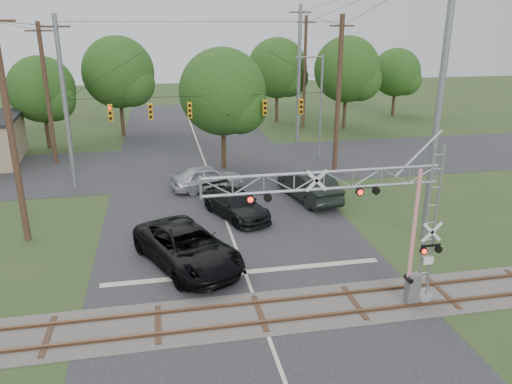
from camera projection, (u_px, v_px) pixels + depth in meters
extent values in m
plane|color=#2C441F|center=(271.00, 344.00, 18.02)|extent=(160.00, 160.00, 0.00)
cube|color=#242426|center=(231.00, 234.00, 27.29)|extent=(14.00, 90.00, 0.02)
cube|color=#242426|center=(206.00, 165.00, 40.28)|extent=(90.00, 12.00, 0.02)
cube|color=#514D46|center=(260.00, 314.00, 19.87)|extent=(90.00, 3.20, 0.05)
cube|color=brown|center=(264.00, 322.00, 19.18)|extent=(90.00, 0.12, 0.14)
cube|color=brown|center=(256.00, 302.00, 20.52)|extent=(90.00, 0.12, 0.14)
cylinder|color=gray|center=(421.00, 297.00, 20.79)|extent=(0.83, 0.83, 0.28)
cube|color=silver|center=(429.00, 261.00, 19.92)|extent=(0.42, 0.03, 0.32)
cube|color=slate|center=(412.00, 289.00, 20.34)|extent=(0.51, 0.42, 1.39)
cube|color=red|center=(414.00, 226.00, 19.38)|extent=(0.13, 0.08, 4.62)
cylinder|color=gray|center=(65.00, 105.00, 32.96)|extent=(0.32, 0.32, 11.50)
cylinder|color=#40291D|center=(338.00, 97.00, 36.42)|extent=(0.36, 0.36, 11.50)
cylinder|color=black|center=(208.00, 96.00, 34.57)|extent=(19.00, 0.03, 0.03)
cube|color=orange|center=(110.00, 113.00, 33.67)|extent=(0.30, 0.30, 1.10)
cube|color=orange|center=(151.00, 111.00, 34.15)|extent=(0.30, 0.30, 1.10)
cube|color=orange|center=(190.00, 110.00, 34.64)|extent=(0.30, 0.30, 1.10)
cube|color=orange|center=(228.00, 109.00, 35.12)|extent=(0.30, 0.30, 1.10)
cube|color=orange|center=(265.00, 108.00, 35.61)|extent=(0.30, 0.30, 1.10)
cube|color=orange|center=(301.00, 106.00, 36.09)|extent=(0.30, 0.30, 1.10)
imported|color=black|center=(187.00, 247.00, 23.56)|extent=(5.59, 7.41, 1.87)
imported|color=black|center=(236.00, 204.00, 29.48)|extent=(4.02, 5.75, 1.54)
imported|color=#A9ABB1|center=(208.00, 178.00, 34.21)|extent=(5.31, 3.09, 1.70)
imported|color=black|center=(309.00, 186.00, 32.25)|extent=(3.02, 6.01, 1.89)
cylinder|color=gray|center=(321.00, 108.00, 40.78)|extent=(0.19, 0.19, 8.53)
cylinder|color=gray|center=(311.00, 57.00, 39.28)|extent=(1.90, 0.11, 0.11)
cube|color=slate|center=(300.00, 58.00, 39.12)|extent=(0.57, 0.24, 0.14)
cylinder|color=#40291D|center=(47.00, 95.00, 39.04)|extent=(0.34, 0.34, 11.02)
cube|color=#40291D|center=(39.00, 31.00, 37.47)|extent=(2.00, 0.12, 0.12)
cylinder|color=gray|center=(299.00, 76.00, 45.82)|extent=(0.34, 0.34, 12.43)
cube|color=#40291D|center=(301.00, 12.00, 44.02)|extent=(2.00, 0.12, 0.12)
cylinder|color=#40291D|center=(10.00, 131.00, 24.68)|extent=(0.34, 0.34, 11.76)
cylinder|color=gray|center=(439.00, 105.00, 24.39)|extent=(0.34, 0.34, 14.35)
cylinder|color=#40291D|center=(305.00, 73.00, 52.85)|extent=(0.34, 0.34, 11.54)
cube|color=#40291D|center=(306.00, 22.00, 51.19)|extent=(2.00, 0.12, 0.12)
cylinder|color=#382819|center=(47.00, 128.00, 45.04)|extent=(0.36, 0.36, 3.77)
sphere|color=#1F4914|center=(42.00, 89.00, 43.92)|extent=(5.82, 5.82, 5.82)
cylinder|color=#382819|center=(122.00, 114.00, 49.62)|extent=(0.36, 0.36, 4.47)
sphere|color=#1F4914|center=(118.00, 72.00, 48.29)|extent=(6.90, 6.90, 6.90)
cylinder|color=#382819|center=(224.00, 142.00, 38.71)|extent=(0.36, 0.36, 4.25)
sphere|color=#1F4914|center=(223.00, 92.00, 37.45)|extent=(6.56, 6.56, 6.56)
cylinder|color=#382819|center=(277.00, 103.00, 56.62)|extent=(0.36, 0.36, 4.28)
sphere|color=#1F4914|center=(277.00, 68.00, 55.35)|extent=(6.61, 6.61, 6.61)
cylinder|color=#382819|center=(345.00, 108.00, 53.19)|extent=(0.36, 0.36, 4.42)
sphere|color=#1F4914|center=(347.00, 69.00, 51.88)|extent=(6.83, 6.83, 6.83)
cylinder|color=#382819|center=(394.00, 100.00, 60.55)|extent=(0.36, 0.36, 3.67)
sphere|color=#1F4914|center=(396.00, 72.00, 59.46)|extent=(5.67, 5.67, 5.67)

